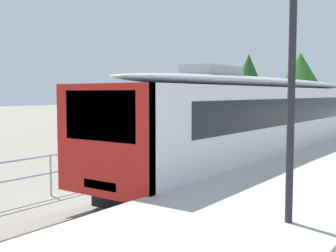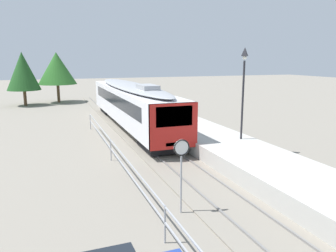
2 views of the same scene
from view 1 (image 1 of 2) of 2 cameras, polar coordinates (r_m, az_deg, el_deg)
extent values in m
plane|color=gray|center=(13.43, -11.43, -8.62)|extent=(160.00, 160.00, 0.00)
cube|color=gray|center=(11.47, -1.00, -10.64)|extent=(3.20, 60.00, 0.06)
cube|color=slate|center=(11.88, -3.82, -9.77)|extent=(0.08, 60.00, 0.08)
cube|color=slate|center=(11.05, 2.05, -10.85)|extent=(0.08, 60.00, 0.08)
cube|color=silver|center=(17.91, 13.93, 0.95)|extent=(2.80, 20.00, 2.55)
cube|color=red|center=(9.48, -8.87, -1.96)|extent=(2.80, 0.24, 2.55)
cube|color=black|center=(9.38, -9.25, 1.40)|extent=(2.13, 0.08, 1.12)
cube|color=black|center=(17.89, 13.95, 2.25)|extent=(2.82, 16.80, 0.92)
ellipsoid|color=#9EA0A5|center=(17.89, 14.01, 5.61)|extent=(2.69, 19.20, 0.44)
cube|color=#9EA0A5|center=(13.38, 6.03, 7.35)|extent=(1.10, 2.20, 0.36)
cube|color=#EAE5C6|center=(9.59, -9.10, -7.91)|extent=(1.00, 0.10, 0.20)
cube|color=black|center=(11.48, -0.61, -8.65)|extent=(2.24, 3.20, 0.55)
cube|color=black|center=(25.23, 20.28, -1.75)|extent=(2.24, 3.20, 0.55)
cube|color=#B7B5AD|center=(9.84, 14.65, -10.81)|extent=(3.90, 60.00, 0.90)
cylinder|color=#232328|center=(7.03, 16.48, 5.78)|extent=(0.12, 0.12, 4.60)
cylinder|color=#9EA0A5|center=(12.89, -15.67, -6.41)|extent=(0.06, 0.06, 1.25)
cylinder|color=#9EA0A5|center=(19.72, 5.20, -2.54)|extent=(0.06, 0.06, 1.25)
cylinder|color=brown|center=(37.30, 17.42, 1.43)|extent=(0.36, 0.36, 2.38)
cone|color=#286023|center=(37.29, 17.53, 6.39)|extent=(4.85, 4.85, 4.07)
cylinder|color=brown|center=(37.23, 10.83, 1.16)|extent=(0.36, 0.36, 1.89)
cone|color=#1E4C1E|center=(37.19, 10.90, 6.11)|extent=(3.92, 3.92, 4.54)
camera|label=2|loc=(16.55, -92.19, 8.83)|focal=35.29mm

